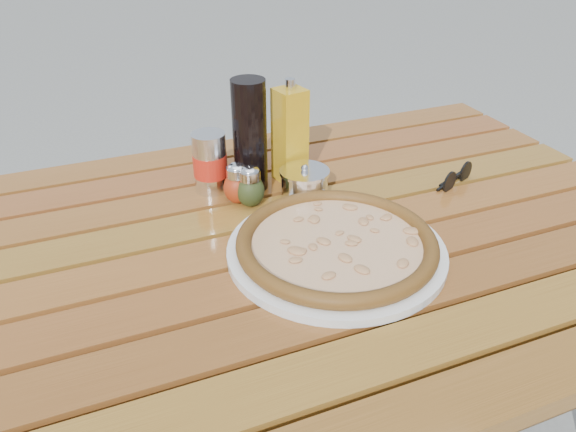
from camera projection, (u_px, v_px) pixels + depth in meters
name	position (u px, v px, depth m)	size (l,w,h in m)	color
table	(292.00, 272.00, 1.01)	(1.40, 0.90, 0.75)	#3C240D
plate	(336.00, 251.00, 0.92)	(0.36, 0.36, 0.01)	silver
pizza	(337.00, 243.00, 0.92)	(0.36, 0.36, 0.03)	beige
pepper_shaker	(237.00, 184.00, 1.06)	(0.07, 0.07, 0.08)	#A53112
oregano_shaker	(250.00, 187.00, 1.05)	(0.06, 0.06, 0.08)	#323D18
dark_bottle	(250.00, 136.00, 1.08)	(0.07, 0.07, 0.22)	black
soda_can	(210.00, 163.00, 1.09)	(0.07, 0.07, 0.12)	silver
olive_oil_cruet	(290.00, 135.00, 1.11)	(0.07, 0.07, 0.21)	#BF8E14
parmesan_tin	(304.00, 184.00, 1.08)	(0.11, 0.11, 0.07)	silver
sunglasses	(456.00, 177.00, 1.13)	(0.11, 0.07, 0.04)	black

